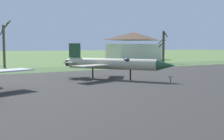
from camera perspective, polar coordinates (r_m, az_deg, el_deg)
asphalt_apron at (r=29.21m, az=14.89°, el=-3.99°), size 78.87×51.25×0.05m
grass_verge_strip at (r=56.10m, az=-8.46°, el=0.29°), size 138.87×12.00×0.06m
jet_fighter_rear_center at (r=37.09m, az=0.45°, el=1.32°), size 11.34×13.87×4.92m
info_placard_rear_center at (r=34.30m, az=12.02°, el=-1.66°), size 0.66×0.45×0.93m
bare_tree_right_of_center at (r=63.08m, az=-21.45°, el=5.20°), size 3.65×2.61×10.06m
bare_tree_far_right at (r=75.73m, az=10.56°, el=4.87°), size 2.15×2.20×8.63m
visitor_building at (r=96.74m, az=4.44°, el=4.93°), size 17.40×11.61×9.44m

